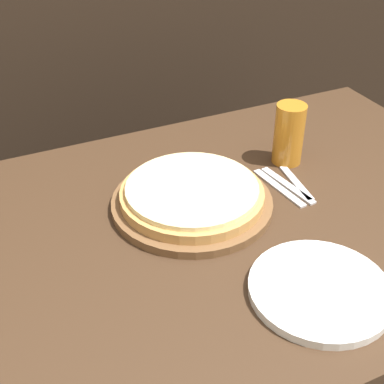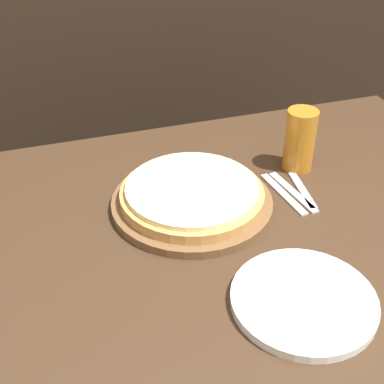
{
  "view_description": "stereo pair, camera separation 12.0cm",
  "coord_description": "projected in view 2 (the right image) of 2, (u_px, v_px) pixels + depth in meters",
  "views": [
    {
      "loc": [
        -0.48,
        -0.82,
        1.48
      ],
      "look_at": [
        -0.07,
        0.07,
        0.8
      ],
      "focal_mm": 50.0,
      "sensor_mm": 36.0,
      "label": 1
    },
    {
      "loc": [
        -0.37,
        -0.87,
        1.48
      ],
      "look_at": [
        -0.07,
        0.07,
        0.8
      ],
      "focal_mm": 50.0,
      "sensor_mm": 36.0,
      "label": 2
    }
  ],
  "objects": [
    {
      "name": "spoon",
      "position": [
        302.0,
        190.0,
        1.27
      ],
      "size": [
        0.04,
        0.15,
        0.0
      ],
      "color": "silver",
      "rests_on": "dining_table"
    },
    {
      "name": "pizza_on_board",
      "position": [
        192.0,
        197.0,
        1.21
      ],
      "size": [
        0.37,
        0.37,
        0.06
      ],
      "color": "brown",
      "rests_on": "dining_table"
    },
    {
      "name": "fork",
      "position": [
        283.0,
        194.0,
        1.26
      ],
      "size": [
        0.04,
        0.18,
        0.0
      ],
      "color": "silver",
      "rests_on": "dining_table"
    },
    {
      "name": "dinner_knife",
      "position": [
        293.0,
        192.0,
        1.27
      ],
      "size": [
        0.04,
        0.18,
        0.0
      ],
      "color": "silver",
      "rests_on": "dining_table"
    },
    {
      "name": "dinner_plate",
      "position": [
        303.0,
        300.0,
        0.97
      ],
      "size": [
        0.27,
        0.27,
        0.02
      ],
      "color": "white",
      "rests_on": "dining_table"
    },
    {
      "name": "dining_table",
      "position": [
        225.0,
        335.0,
        1.4
      ],
      "size": [
        1.37,
        0.93,
        0.76
      ],
      "color": "#3D2819",
      "rests_on": "ground_plane"
    },
    {
      "name": "beer_glass",
      "position": [
        300.0,
        138.0,
        1.31
      ],
      "size": [
        0.08,
        0.08,
        0.16
      ],
      "color": "#B7701E",
      "rests_on": "dining_table"
    }
  ]
}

